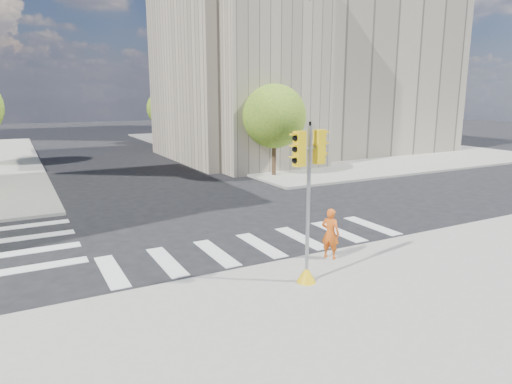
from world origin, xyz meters
TOP-DOWN VIEW (x-y plane):
  - ground at (0.00, 0.00)m, footprint 160.00×160.00m
  - sidewalk_near at (0.00, -11.00)m, footprint 30.00×14.00m
  - sidewalk_far_right at (20.00, 26.00)m, footprint 28.00×40.00m
  - civic_building at (15.59, 19.12)m, footprint 26.00×16.00m
  - office_tower at (22.00, 42.00)m, footprint 20.00×18.00m
  - tree_re_near at (7.50, 10.00)m, footprint 4.20×4.20m
  - tree_re_mid at (7.50, 22.00)m, footprint 4.60×4.60m
  - tree_re_far at (7.50, 34.00)m, footprint 4.00×4.00m
  - lamp_near at (8.00, 14.00)m, footprint 0.35×0.18m
  - lamp_far at (8.00, 28.00)m, footprint 0.35×0.18m
  - traffic_signal at (-0.71, -5.88)m, footprint 1.08×0.56m
  - photographer at (1.10, -4.60)m, footprint 0.67×0.74m

SIDE VIEW (x-z plane):
  - ground at x=0.00m, z-range 0.00..0.00m
  - sidewalk_near at x=0.00m, z-range 0.00..0.15m
  - sidewalk_far_right at x=20.00m, z-range 0.00..0.15m
  - photographer at x=1.10m, z-range 0.15..1.85m
  - traffic_signal at x=-0.71m, z-range -0.20..4.43m
  - tree_re_far at x=7.50m, z-range 0.93..6.80m
  - tree_re_near at x=7.50m, z-range 0.97..7.13m
  - tree_re_mid at x=7.50m, z-range 1.02..7.68m
  - lamp_near at x=8.00m, z-range 0.52..8.63m
  - lamp_far at x=8.00m, z-range 0.52..8.63m
  - civic_building at x=15.59m, z-range -2.43..16.96m
  - office_tower at x=22.00m, z-range 0.00..30.00m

